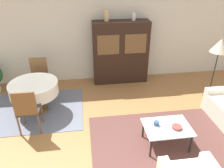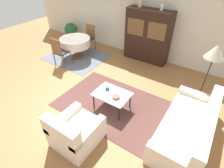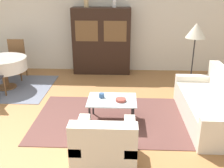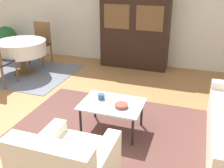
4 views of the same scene
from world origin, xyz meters
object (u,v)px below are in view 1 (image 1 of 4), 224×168
object	(u,v)px
dining_chair_far	(39,75)
vase_tall	(107,16)
coffee_table	(167,129)
bowl	(177,127)
dining_table	(34,89)
cup	(156,123)
display_cabinet	(120,52)
vase_short	(134,17)
floor_lamp	(220,48)
dining_chair_near	(27,109)

from	to	relation	value
dining_chair_far	vase_tall	distance (m)	2.38
coffee_table	bowl	distance (m)	0.18
coffee_table	dining_table	bearing A→B (deg)	149.93
cup	vase_tall	size ratio (longest dim) A/B	0.34
cup	bowl	bearing A→B (deg)	-22.01
dining_table	vase_tall	distance (m)	2.65
dining_table	display_cabinet	bearing A→B (deg)	29.96
dining_table	vase_short	distance (m)	3.20
dining_table	vase_tall	world-z (taller)	vase_tall
floor_lamp	vase_tall	size ratio (longest dim) A/B	5.47
dining_table	vase_short	xyz separation A→B (m)	(2.61, 1.30, 1.30)
coffee_table	dining_chair_near	world-z (taller)	dining_chair_near
cup	vase_tall	xyz separation A→B (m)	(-0.62, 2.77, 1.47)
dining_chair_far	vase_short	bearing A→B (deg)	-168.61
dining_table	coffee_table	bearing A→B (deg)	-30.07
dining_table	cup	xyz separation A→B (m)	(2.48, -1.47, -0.11)
display_cabinet	vase_short	world-z (taller)	vase_short
bowl	vase_short	bearing A→B (deg)	94.39
display_cabinet	vase_tall	size ratio (longest dim) A/B	6.18
dining_table	vase_short	bearing A→B (deg)	26.56
cup	vase_tall	bearing A→B (deg)	102.50
dining_chair_near	dining_chair_far	world-z (taller)	same
coffee_table	cup	world-z (taller)	cup
dining_chair_far	bowl	size ratio (longest dim) A/B	5.48
vase_short	bowl	bearing A→B (deg)	-85.61
floor_lamp	cup	world-z (taller)	floor_lamp
dining_table	cup	distance (m)	2.89
dining_chair_far	vase_short	xyz separation A→B (m)	(2.61, 0.53, 1.33)
floor_lamp	vase_tall	bearing A→B (deg)	153.85
coffee_table	dining_chair_near	size ratio (longest dim) A/B	0.87
bowl	dining_chair_near	bearing A→B (deg)	163.58
dining_chair_near	bowl	xyz separation A→B (m)	(2.83, -0.83, -0.11)
vase_short	dining_chair_far	bearing A→B (deg)	-168.61
vase_short	vase_tall	bearing A→B (deg)	180.00
cup	dining_chair_far	bearing A→B (deg)	137.80
display_cabinet	dining_table	distance (m)	2.63
vase_tall	vase_short	size ratio (longest dim) A/B	1.49
vase_short	coffee_table	bearing A→B (deg)	-88.69
display_cabinet	cup	bearing A→B (deg)	-85.48
coffee_table	display_cabinet	xyz separation A→B (m)	(-0.41, 2.85, 0.50)
dining_chair_near	coffee_table	bearing A→B (deg)	-16.06
dining_table	bowl	xyz separation A→B (m)	(2.83, -1.61, -0.13)
floor_lamp	cup	size ratio (longest dim) A/B	16.11
dining_table	dining_chair_far	size ratio (longest dim) A/B	1.09
bowl	vase_tall	bearing A→B (deg)	108.36
floor_lamp	cup	distance (m)	2.64
floor_lamp	vase_short	xyz separation A→B (m)	(-1.86, 1.28, 0.52)
dining_chair_far	vase_tall	bearing A→B (deg)	-164.26
dining_chair_near	bowl	size ratio (longest dim) A/B	5.48
dining_chair_far	vase_short	world-z (taller)	vase_short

